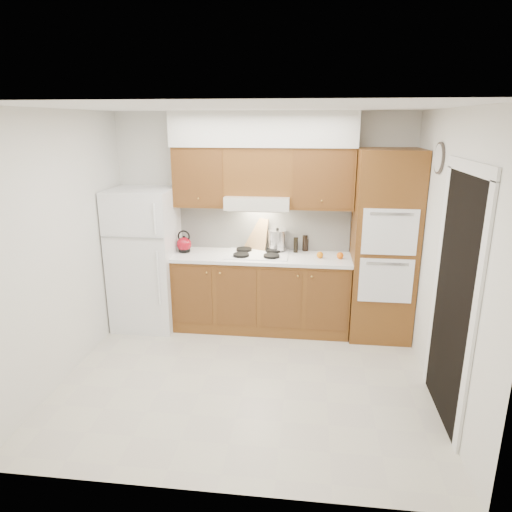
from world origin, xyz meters
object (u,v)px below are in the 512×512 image
Objects in this scene: stock_pot at (277,240)px; oven_cabinet at (383,246)px; fridge at (145,259)px; kettle at (184,244)px.

oven_cabinet is at bearing -9.75° from stock_pot.
stock_pot is (1.60, 0.25, 0.23)m from fridge.
oven_cabinet is at bearing -6.54° from kettle.
fridge is 1.64m from stock_pot.
oven_cabinet reaches higher than fridge.
stock_pot is at bearing 8.79° from fridge.
stock_pot is (1.13, 0.17, 0.05)m from kettle.
oven_cabinet is 9.54× the size of stock_pot.
fridge reaches higher than stock_pot.
kettle is at bearing 178.98° from oven_cabinet.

